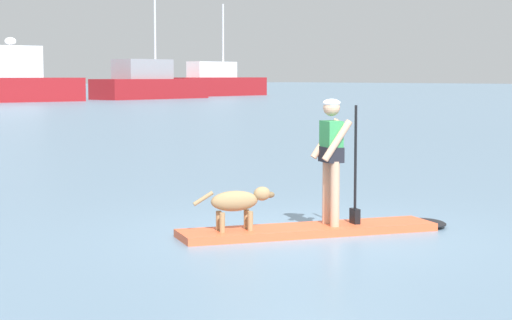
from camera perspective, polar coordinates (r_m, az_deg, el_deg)
ground_plane at (r=11.77m, az=3.33°, el=-4.70°), size 400.00×400.00×0.00m
paddleboard at (r=11.85m, az=4.37°, el=-4.39°), size 3.67×2.16×0.10m
person_paddler at (r=11.76m, az=4.87°, el=0.52°), size 0.68×0.60×1.66m
dog at (r=11.37m, az=-1.14°, el=-2.68°), size 1.02×0.51×0.55m
moored_boat_far_port at (r=73.24m, az=-14.91°, el=4.87°), size 10.29×3.54×5.06m
moored_boat_starboard at (r=81.21m, az=-6.84°, el=4.83°), size 11.54×4.63×12.69m
moored_boat_far_starboard at (r=92.52m, az=-2.47°, el=4.93°), size 12.18×3.54×9.41m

